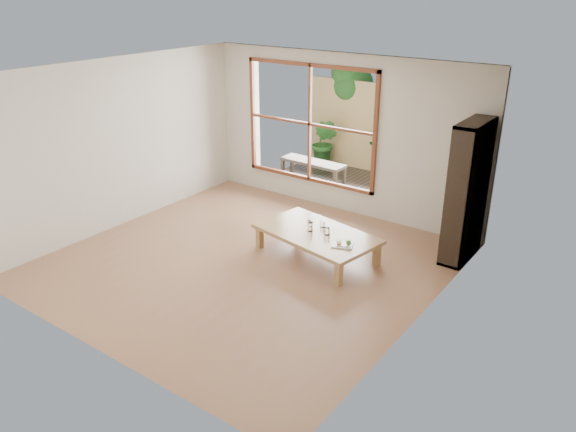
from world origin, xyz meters
name	(u,v)px	position (x,y,z in m)	size (l,w,h in m)	color
ground	(248,262)	(0.00, 0.00, 0.00)	(5.00, 5.00, 0.00)	#9B6B4D
low_table	(317,235)	(0.67, 0.71, 0.33)	(1.85, 1.25, 0.37)	tan
floor_cushion	(300,222)	(-0.14, 1.48, 0.04)	(0.60, 0.60, 0.09)	white
bookshelf	(467,192)	(2.32, 1.90, 0.98)	(0.31, 0.88, 1.95)	black
glass_tall	(310,227)	(0.58, 0.69, 0.44)	(0.07, 0.07, 0.13)	silver
glass_mid	(327,231)	(0.84, 0.72, 0.43)	(0.08, 0.08, 0.11)	silver
glass_short	(323,224)	(0.64, 0.90, 0.42)	(0.07, 0.07, 0.09)	silver
glass_small	(310,223)	(0.48, 0.83, 0.42)	(0.07, 0.07, 0.09)	silver
food_tray	(344,244)	(1.20, 0.55, 0.39)	(0.33, 0.29, 0.09)	white
deck	(342,184)	(-0.60, 3.56, 0.00)	(2.80, 2.00, 0.05)	#322A24
garden_bench	(313,164)	(-1.09, 3.28, 0.38)	(1.33, 0.43, 0.42)	black
bamboo_fence	(369,128)	(-0.60, 4.56, 0.90)	(2.80, 0.06, 1.80)	tan
shrub_right	(393,156)	(0.12, 4.25, 0.52)	(0.89, 0.77, 0.98)	#2A5A21
shrub_left	(325,143)	(-1.45, 4.26, 0.53)	(0.55, 0.44, 1.00)	#2A5A21
garden_tree	(349,86)	(-1.28, 4.86, 1.63)	(1.04, 0.85, 2.22)	#4C3D2D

